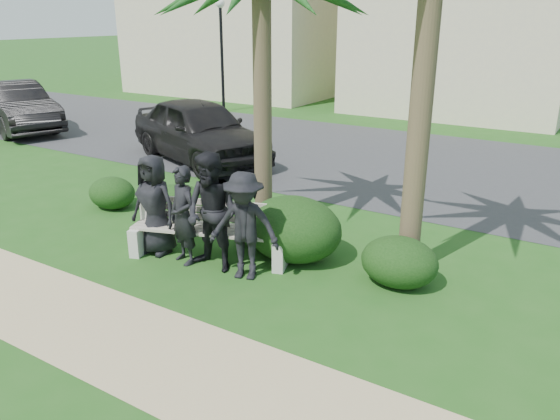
# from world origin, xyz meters

# --- Properties ---
(ground) EXTENTS (160.00, 160.00, 0.00)m
(ground) POSITION_xyz_m (0.00, 0.00, 0.00)
(ground) COLOR #1F5117
(ground) RESTS_ON ground
(footpath) EXTENTS (30.00, 1.60, 0.01)m
(footpath) POSITION_xyz_m (0.00, -1.80, 0.00)
(footpath) COLOR tan
(footpath) RESTS_ON ground
(asphalt_street) EXTENTS (160.00, 8.00, 0.01)m
(asphalt_street) POSITION_xyz_m (0.00, 8.00, 0.00)
(asphalt_street) COLOR #2D2D30
(asphalt_street) RESTS_ON ground
(stucco_bldg_left) EXTENTS (10.40, 8.40, 7.30)m
(stucco_bldg_left) POSITION_xyz_m (-12.00, 18.00, 3.66)
(stucco_bldg_left) COLOR beige
(stucco_bldg_left) RESTS_ON ground
(stucco_bldg_right) EXTENTS (8.40, 8.40, 7.30)m
(stucco_bldg_right) POSITION_xyz_m (-1.00, 18.00, 3.66)
(stucco_bldg_right) COLOR beige
(stucco_bldg_right) RESTS_ON ground
(street_lamp) EXTENTS (0.36, 0.36, 4.29)m
(street_lamp) POSITION_xyz_m (-9.00, 12.00, 2.94)
(street_lamp) COLOR black
(street_lamp) RESTS_ON ground
(park_bench) EXTENTS (2.71, 1.36, 0.89)m
(park_bench) POSITION_xyz_m (-0.47, 0.60, 0.40)
(park_bench) COLOR #A7998C
(park_bench) RESTS_ON ground
(man_a) EXTENTS (0.84, 0.58, 1.64)m
(man_a) POSITION_xyz_m (-1.37, 0.32, 0.82)
(man_a) COLOR black
(man_a) RESTS_ON ground
(man_b) EXTENTS (0.66, 0.53, 1.56)m
(man_b) POSITION_xyz_m (-0.72, 0.26, 0.78)
(man_b) COLOR black
(man_b) RESTS_ON ground
(man_c) EXTENTS (0.92, 0.73, 1.83)m
(man_c) POSITION_xyz_m (-0.19, 0.32, 0.91)
(man_c) COLOR black
(man_c) RESTS_ON ground
(man_d) EXTENTS (1.18, 0.88, 1.62)m
(man_d) POSITION_xyz_m (0.39, 0.33, 0.81)
(man_d) COLOR black
(man_d) RESTS_ON ground
(hedge_a) EXTENTS (1.00, 0.82, 0.65)m
(hedge_a) POSITION_xyz_m (-3.71, 1.46, 0.33)
(hedge_a) COLOR black
(hedge_a) RESTS_ON ground
(hedge_b) EXTENTS (1.21, 1.00, 0.79)m
(hedge_b) POSITION_xyz_m (-1.91, 1.44, 0.40)
(hedge_b) COLOR black
(hedge_b) RESTS_ON ground
(hedge_c) EXTENTS (1.10, 0.91, 0.72)m
(hedge_c) POSITION_xyz_m (-0.08, 1.49, 0.36)
(hedge_c) COLOR black
(hedge_c) RESTS_ON ground
(hedge_d) EXTENTS (1.59, 1.32, 1.04)m
(hedge_d) POSITION_xyz_m (0.63, 1.32, 0.52)
(hedge_d) COLOR black
(hedge_d) RESTS_ON ground
(hedge_e) EXTENTS (1.12, 0.93, 0.73)m
(hedge_e) POSITION_xyz_m (2.39, 1.34, 0.37)
(hedge_e) COLOR black
(hedge_e) RESTS_ON ground
(car_a) EXTENTS (5.20, 3.52, 1.64)m
(car_a) POSITION_xyz_m (-4.64, 5.33, 0.82)
(car_a) COLOR black
(car_a) RESTS_ON ground
(car_b) EXTENTS (5.14, 3.07, 1.60)m
(car_b) POSITION_xyz_m (-12.47, 5.18, 0.80)
(car_b) COLOR black
(car_b) RESTS_ON ground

